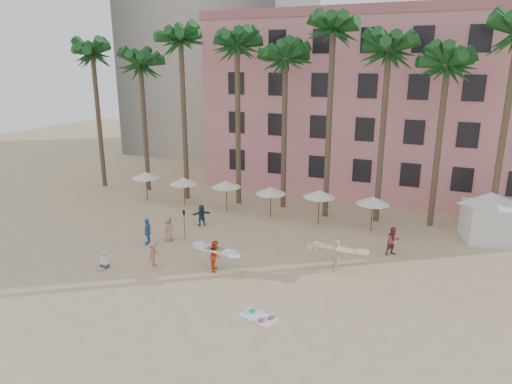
{
  "coord_description": "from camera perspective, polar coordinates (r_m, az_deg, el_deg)",
  "views": [
    {
      "loc": [
        11.5,
        -20.18,
        12.15
      ],
      "look_at": [
        0.46,
        6.0,
        4.0
      ],
      "focal_mm": 32.0,
      "sensor_mm": 36.0,
      "label": 1
    }
  ],
  "objects": [
    {
      "name": "umbrella_row",
      "position": [
        37.08,
        -1.03,
        0.64
      ],
      "size": [
        22.5,
        2.7,
        2.73
      ],
      "color": "#332B23",
      "rests_on": "ground"
    },
    {
      "name": "paddle",
      "position": [
        32.26,
        -8.96,
        -3.65
      ],
      "size": [
        0.18,
        0.04,
        2.23
      ],
      "color": "black",
      "rests_on": "ground"
    },
    {
      "name": "ground",
      "position": [
        26.21,
        -6.17,
        -11.71
      ],
      "size": [
        120.0,
        120.0,
        0.0
      ],
      "primitive_type": "plane",
      "color": "#D1B789",
      "rests_on": "ground"
    },
    {
      "name": "cabana",
      "position": [
        35.67,
        27.11,
        -2.24
      ],
      "size": [
        5.41,
        5.41,
        3.5
      ],
      "color": "silver",
      "rests_on": "ground"
    },
    {
      "name": "seated_man",
      "position": [
        29.59,
        -18.48,
        -8.4
      ],
      "size": [
        0.43,
        0.75,
        0.98
      ],
      "color": "#3F3F4C",
      "rests_on": "ground"
    },
    {
      "name": "beachgoers",
      "position": [
        31.35,
        -4.33,
        -5.1
      ],
      "size": [
        16.74,
        8.8,
        1.92
      ],
      "color": "#2E4051",
      "rests_on": "ground"
    },
    {
      "name": "beach_towel",
      "position": [
        23.31,
        0.4,
        -15.32
      ],
      "size": [
        2.01,
        1.47,
        0.14
      ],
      "color": "white",
      "rests_on": "ground"
    },
    {
      "name": "pink_hotel",
      "position": [
        46.59,
        17.51,
        10.17
      ],
      "size": [
        35.0,
        14.0,
        16.0
      ],
      "primitive_type": "cube",
      "color": "pink",
      "rests_on": "ground"
    },
    {
      "name": "carrier_yellow",
      "position": [
        28.0,
        10.13,
        -7.57
      ],
      "size": [
        3.02,
        1.03,
        1.94
      ],
      "color": "#DAAA7B",
      "rests_on": "ground"
    },
    {
      "name": "palm_row",
      "position": [
        36.87,
        5.76,
        17.2
      ],
      "size": [
        44.4,
        5.4,
        16.3
      ],
      "color": "brown",
      "rests_on": "ground"
    },
    {
      "name": "carrier_white",
      "position": [
        27.7,
        -5.07,
        -7.8
      ],
      "size": [
        2.87,
        1.39,
        1.89
      ],
      "color": "#D94216",
      "rests_on": "ground"
    }
  ]
}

